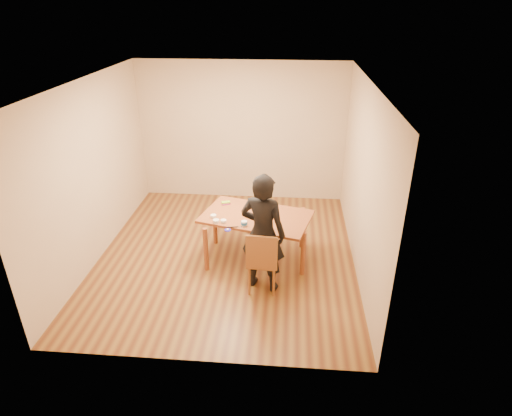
# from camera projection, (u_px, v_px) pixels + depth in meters

# --- Properties ---
(room_shell) EXTENTS (4.00, 4.50, 2.70)m
(room_shell) POSITION_uv_depth(u_px,v_px,m) (228.00, 168.00, 6.57)
(room_shell) COLOR #5C2F17
(room_shell) RESTS_ON ground
(dining_table) EXTENTS (1.78, 1.33, 0.04)m
(dining_table) POSITION_uv_depth(u_px,v_px,m) (256.00, 217.00, 6.46)
(dining_table) COLOR brown
(dining_table) RESTS_ON floor
(dining_chair) EXTENTS (0.42, 0.42, 0.04)m
(dining_chair) POSITION_uv_depth(u_px,v_px,m) (262.00, 261.00, 5.88)
(dining_chair) COLOR brown
(dining_chair) RESTS_ON floor
(cake_plate) EXTENTS (0.28, 0.28, 0.02)m
(cake_plate) POSITION_uv_depth(u_px,v_px,m) (265.00, 212.00, 6.52)
(cake_plate) COLOR red
(cake_plate) RESTS_ON dining_table
(cake) EXTENTS (0.23, 0.23, 0.07)m
(cake) POSITION_uv_depth(u_px,v_px,m) (265.00, 210.00, 6.50)
(cake) COLOR white
(cake) RESTS_ON cake_plate
(frosting_dome) EXTENTS (0.23, 0.23, 0.03)m
(frosting_dome) POSITION_uv_depth(u_px,v_px,m) (265.00, 207.00, 6.48)
(frosting_dome) COLOR white
(frosting_dome) RESTS_ON cake
(frosting_tub) EXTENTS (0.08, 0.08, 0.07)m
(frosting_tub) POSITION_uv_depth(u_px,v_px,m) (244.00, 223.00, 6.15)
(frosting_tub) COLOR white
(frosting_tub) RESTS_ON dining_table
(frosting_lid) EXTENTS (0.09, 0.09, 0.01)m
(frosting_lid) POSITION_uv_depth(u_px,v_px,m) (228.00, 230.00, 6.04)
(frosting_lid) COLOR #241AAA
(frosting_lid) RESTS_ON dining_table
(frosting_dollop) EXTENTS (0.04, 0.04, 0.02)m
(frosting_dollop) POSITION_uv_depth(u_px,v_px,m) (228.00, 229.00, 6.04)
(frosting_dollop) COLOR white
(frosting_dollop) RESTS_ON frosting_lid
(ramekin_green) EXTENTS (0.09, 0.09, 0.04)m
(ramekin_green) POSITION_uv_depth(u_px,v_px,m) (223.00, 221.00, 6.25)
(ramekin_green) COLOR white
(ramekin_green) RESTS_ON dining_table
(ramekin_yellow) EXTENTS (0.09, 0.09, 0.04)m
(ramekin_yellow) POSITION_uv_depth(u_px,v_px,m) (213.00, 216.00, 6.39)
(ramekin_yellow) COLOR white
(ramekin_yellow) RESTS_ON dining_table
(ramekin_multi) EXTENTS (0.09, 0.09, 0.04)m
(ramekin_multi) POSITION_uv_depth(u_px,v_px,m) (216.00, 221.00, 6.24)
(ramekin_multi) COLOR white
(ramekin_multi) RESTS_ON dining_table
(candy_box_pink) EXTENTS (0.15, 0.11, 0.02)m
(candy_box_pink) POSITION_uv_depth(u_px,v_px,m) (226.00, 204.00, 6.80)
(candy_box_pink) COLOR #CF306B
(candy_box_pink) RESTS_ON dining_table
(candy_box_green) EXTENTS (0.15, 0.11, 0.02)m
(candy_box_green) POSITION_uv_depth(u_px,v_px,m) (226.00, 202.00, 6.79)
(candy_box_green) COLOR green
(candy_box_green) RESTS_ON candy_box_pink
(spatula) EXTENTS (0.17, 0.04, 0.01)m
(spatula) POSITION_uv_depth(u_px,v_px,m) (233.00, 227.00, 6.12)
(spatula) COLOR black
(spatula) RESTS_ON dining_table
(person) EXTENTS (0.72, 0.57, 1.72)m
(person) POSITION_uv_depth(u_px,v_px,m) (263.00, 233.00, 5.74)
(person) COLOR black
(person) RESTS_ON floor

